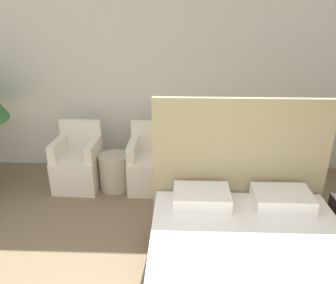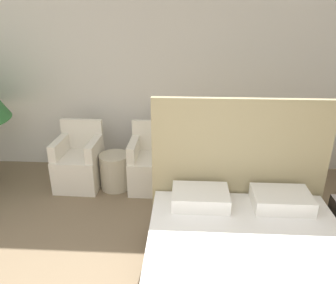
{
  "view_description": "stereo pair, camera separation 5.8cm",
  "coord_description": "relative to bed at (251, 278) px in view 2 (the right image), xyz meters",
  "views": [
    {
      "loc": [
        0.57,
        -0.78,
        2.25
      ],
      "look_at": [
        0.45,
        2.61,
        0.84
      ],
      "focal_mm": 35.0,
      "sensor_mm": 36.0,
      "label": 1
    },
    {
      "loc": [
        0.63,
        -0.78,
        2.25
      ],
      "look_at": [
        0.45,
        2.61,
        0.84
      ],
      "focal_mm": 35.0,
      "sensor_mm": 36.0,
      "label": 2
    }
  ],
  "objects": [
    {
      "name": "armchair_near_window_left",
      "position": [
        -1.93,
        1.86,
        -0.0
      ],
      "size": [
        0.58,
        0.58,
        0.86
      ],
      "rotation": [
        0.0,
        0.0,
        -0.03
      ],
      "color": "silver",
      "rests_on": "ground_plane"
    },
    {
      "name": "armchair_near_window_right",
      "position": [
        -0.96,
        1.86,
        -0.0
      ],
      "size": [
        0.57,
        0.57,
        0.86
      ],
      "rotation": [
        0.0,
        0.0,
        -0.01
      ],
      "color": "silver",
      "rests_on": "ground_plane"
    },
    {
      "name": "side_table",
      "position": [
        -1.45,
        1.83,
        -0.06
      ],
      "size": [
        0.4,
        0.4,
        0.47
      ],
      "color": "#B7AD93",
      "rests_on": "ground_plane"
    },
    {
      "name": "wall_back",
      "position": [
        -1.17,
        2.55,
        1.15
      ],
      "size": [
        10.0,
        0.06,
        2.9
      ],
      "color": "silver",
      "rests_on": "ground_plane"
    },
    {
      "name": "bed",
      "position": [
        0.0,
        0.0,
        0.0
      ],
      "size": [
        1.71,
        2.12,
        1.48
      ],
      "color": "brown",
      "rests_on": "ground_plane"
    }
  ]
}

